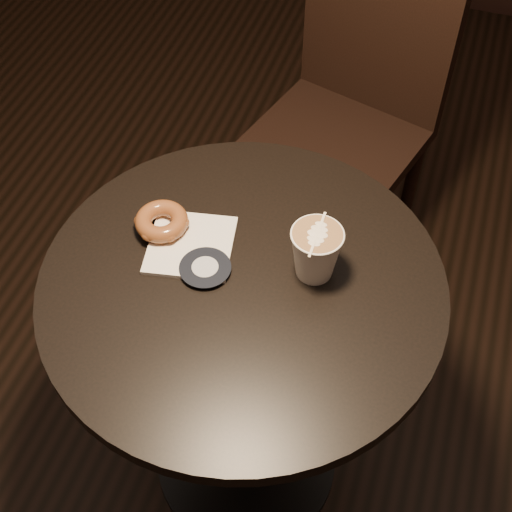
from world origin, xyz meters
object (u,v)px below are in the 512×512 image
Objects in this scene: cafe_table at (244,343)px; doughnut at (162,221)px; latte_cup at (316,253)px; chair at (356,89)px; pastry_bag at (191,245)px.

doughnut reaches higher than cafe_table.
latte_cup reaches higher than doughnut.
cafe_table is 0.80m from chair.
latte_cup is (0.28, -0.01, 0.03)m from doughnut.
doughnut is 0.97× the size of latte_cup.
doughnut is (-0.20, -0.73, 0.20)m from chair.
pastry_bag is 0.07m from doughnut.
pastry_bag is at bearing -18.28° from doughnut.
cafe_table is 0.24m from pastry_bag.
latte_cup is at bearing -67.91° from chair.
cafe_table is 0.28m from latte_cup.
chair is at bearing 96.14° from latte_cup.
doughnut is (-0.17, 0.06, 0.22)m from cafe_table.
chair is 0.79m from pastry_bag.
cafe_table is 5.11× the size of pastry_bag.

